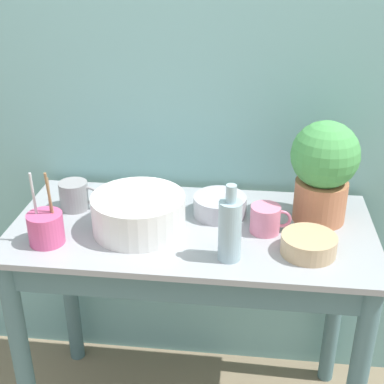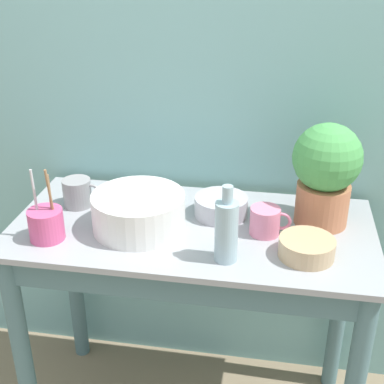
# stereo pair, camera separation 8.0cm
# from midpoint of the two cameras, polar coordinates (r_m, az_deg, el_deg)

# --- Properties ---
(wall_back) EXTENTS (6.00, 0.05, 2.40)m
(wall_back) POSITION_cam_midpoint_polar(r_m,az_deg,el_deg) (1.88, 3.02, 11.70)
(wall_back) COLOR #7AB2B2
(wall_back) RESTS_ON ground_plane
(counter_table) EXTENTS (1.16, 0.57, 0.82)m
(counter_table) POSITION_cam_midpoint_polar(r_m,az_deg,el_deg) (1.80, 1.17, -9.20)
(counter_table) COLOR slate
(counter_table) RESTS_ON ground_plane
(potted_plant) EXTENTS (0.21, 0.21, 0.33)m
(potted_plant) POSITION_cam_midpoint_polar(r_m,az_deg,el_deg) (1.71, 15.39, 2.16)
(potted_plant) COLOR #B7704C
(potted_plant) RESTS_ON counter_table
(bowl_wash_large) EXTENTS (0.29, 0.29, 0.12)m
(bowl_wash_large) POSITION_cam_midpoint_polar(r_m,az_deg,el_deg) (1.68, -4.37, -2.11)
(bowl_wash_large) COLOR silver
(bowl_wash_large) RESTS_ON counter_table
(bottle_tall) EXTENTS (0.07, 0.07, 0.23)m
(bottle_tall) POSITION_cam_midpoint_polar(r_m,az_deg,el_deg) (1.50, 5.21, -4.07)
(bottle_tall) COLOR #93B2BC
(bottle_tall) RESTS_ON counter_table
(mug_grey) EXTENTS (0.13, 0.10, 0.10)m
(mug_grey) POSITION_cam_midpoint_polar(r_m,az_deg,el_deg) (1.85, -10.88, -0.09)
(mug_grey) COLOR gray
(mug_grey) RESTS_ON counter_table
(mug_pink) EXTENTS (0.13, 0.09, 0.09)m
(mug_pink) POSITION_cam_midpoint_polar(r_m,az_deg,el_deg) (1.67, 9.22, -3.10)
(mug_pink) COLOR pink
(mug_pink) RESTS_ON counter_table
(bowl_small_tan) EXTENTS (0.16, 0.16, 0.06)m
(bowl_small_tan) POSITION_cam_midpoint_polar(r_m,az_deg,el_deg) (1.59, 13.55, -5.82)
(bowl_small_tan) COLOR tan
(bowl_small_tan) RESTS_ON counter_table
(bowl_small_steel) EXTENTS (0.18, 0.18, 0.06)m
(bowl_small_steel) POSITION_cam_midpoint_polar(r_m,az_deg,el_deg) (1.77, 4.42, -1.53)
(bowl_small_steel) COLOR #A8A8B2
(bowl_small_steel) RESTS_ON counter_table
(utensil_cup) EXTENTS (0.11, 0.11, 0.23)m
(utensil_cup) POSITION_cam_midpoint_polar(r_m,az_deg,el_deg) (1.67, -13.98, -3.33)
(utensil_cup) COLOR #CC4C7F
(utensil_cup) RESTS_ON counter_table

